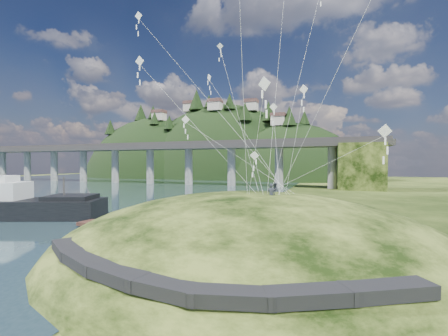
% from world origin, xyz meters
% --- Properties ---
extents(ground, '(320.00, 320.00, 0.00)m').
position_xyz_m(ground, '(0.00, 0.00, 0.00)').
color(ground, black).
rests_on(ground, ground).
extents(grass_hill, '(36.00, 32.00, 13.00)m').
position_xyz_m(grass_hill, '(8.00, 2.00, -1.50)').
color(grass_hill, black).
rests_on(grass_hill, ground).
extents(footpath, '(22.29, 5.84, 0.83)m').
position_xyz_m(footpath, '(7.46, -9.74, 2.08)').
color(footpath, black).
rests_on(footpath, ground).
extents(bridge, '(160.00, 11.00, 15.00)m').
position_xyz_m(bridge, '(-26.46, 70.07, 9.70)').
color(bridge, '#2D2B2B').
rests_on(bridge, ground).
extents(far_ridge, '(153.00, 70.00, 94.50)m').
position_xyz_m(far_ridge, '(-43.58, 122.17, -7.44)').
color(far_ridge, black).
rests_on(far_ridge, ground).
extents(work_barge, '(22.29, 13.01, 7.56)m').
position_xyz_m(work_barge, '(-25.87, 6.00, 1.89)').
color(work_barge, black).
rests_on(work_barge, ground).
extents(wooden_dock, '(15.14, 3.04, 1.08)m').
position_xyz_m(wooden_dock, '(-5.75, 4.63, 0.47)').
color(wooden_dock, '#351B15').
rests_on(wooden_dock, ground).
extents(kite_flyers, '(1.16, 4.21, 1.87)m').
position_xyz_m(kite_flyers, '(9.56, 3.38, 5.75)').
color(kite_flyers, '#292C36').
rests_on(kite_flyers, ground).
extents(kite_swarm, '(19.99, 15.83, 18.74)m').
position_xyz_m(kite_swarm, '(7.67, 1.88, 16.41)').
color(kite_swarm, white).
rests_on(kite_swarm, ground).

